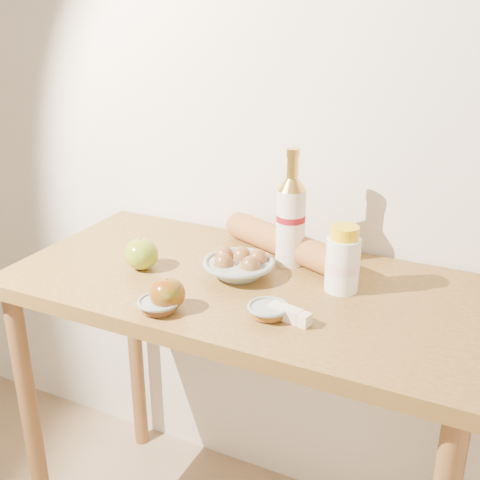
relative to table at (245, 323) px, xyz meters
name	(u,v)px	position (x,y,z in m)	size (l,w,h in m)	color
back_wall	(298,100)	(0.00, 0.33, 0.52)	(3.50, 0.02, 2.60)	silver
table	(245,323)	(0.00, 0.00, 0.00)	(1.20, 0.60, 0.90)	olive
bourbon_bottle	(291,218)	(0.06, 0.15, 0.25)	(0.09, 0.09, 0.31)	beige
cream_bottle	(343,261)	(0.23, 0.06, 0.20)	(0.09, 0.09, 0.16)	white
egg_bowl	(239,265)	(-0.03, 0.02, 0.15)	(0.22, 0.22, 0.06)	gray
baguette	(286,244)	(0.04, 0.18, 0.16)	(0.46, 0.25, 0.08)	#C47B3B
apple_yellowgreen	(141,254)	(-0.27, -0.05, 0.16)	(0.11, 0.11, 0.08)	#A49520
apple_redgreen_front	(168,294)	(-0.09, -0.21, 0.16)	(0.10, 0.10, 0.08)	#960908
sugar_bowl	(159,305)	(-0.11, -0.23, 0.14)	(0.11, 0.11, 0.03)	gray
syrup_bowl	(268,310)	(0.13, -0.14, 0.14)	(0.10, 0.10, 0.03)	gray
butter_stick	(290,314)	(0.17, -0.14, 0.14)	(0.11, 0.05, 0.03)	beige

